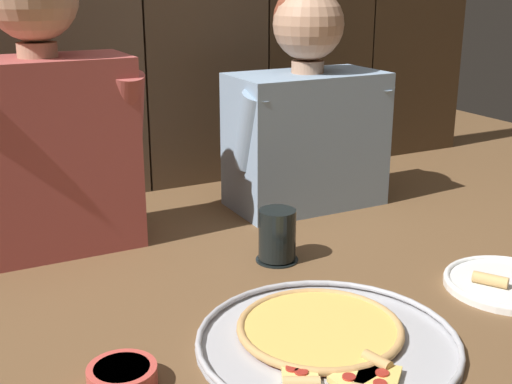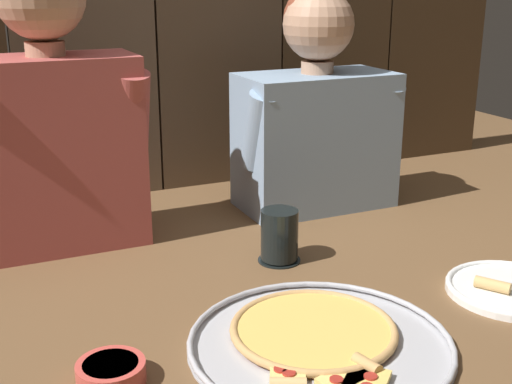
# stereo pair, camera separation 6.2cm
# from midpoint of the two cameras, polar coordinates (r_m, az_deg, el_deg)

# --- Properties ---
(ground_plane) EXTENTS (3.20, 3.20, 0.00)m
(ground_plane) POSITION_cam_midpoint_polar(r_m,az_deg,el_deg) (1.26, 3.54, -9.06)
(ground_plane) COLOR brown
(pizza_tray) EXTENTS (0.43, 0.43, 0.03)m
(pizza_tray) POSITION_cam_midpoint_polar(r_m,az_deg,el_deg) (1.12, 6.88, -12.22)
(pizza_tray) COLOR #B2B2B7
(pizza_tray) RESTS_ON ground
(dinner_plate) EXTENTS (0.24, 0.24, 0.03)m
(dinner_plate) POSITION_cam_midpoint_polar(r_m,az_deg,el_deg) (1.38, 21.94, -7.62)
(dinner_plate) COLOR white
(dinner_plate) RESTS_ON ground
(drinking_glass) EXTENTS (0.09, 0.09, 0.11)m
(drinking_glass) POSITION_cam_midpoint_polar(r_m,az_deg,el_deg) (1.40, 3.26, -3.77)
(drinking_glass) COLOR black
(drinking_glass) RESTS_ON ground
(dipping_bowl) EXTENTS (0.10, 0.10, 0.03)m
(dipping_bowl) POSITION_cam_midpoint_polar(r_m,az_deg,el_deg) (1.04, -10.42, -14.71)
(dipping_bowl) COLOR #CC4C42
(dipping_bowl) RESTS_ON ground
(diner_left) EXTENTS (0.40, 0.21, 0.63)m
(diner_left) POSITION_cam_midpoint_polar(r_m,az_deg,el_deg) (1.48, -15.77, 6.56)
(diner_left) COLOR #AD4C47
(diner_left) RESTS_ON ground
(diner_right) EXTENTS (0.42, 0.21, 0.55)m
(diner_right) POSITION_cam_midpoint_polar(r_m,az_deg,el_deg) (1.71, 6.15, 6.72)
(diner_right) COLOR #849EB7
(diner_right) RESTS_ON ground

